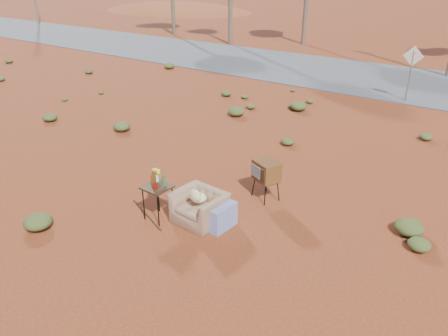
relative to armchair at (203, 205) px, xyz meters
The scene contains 9 objects.
ground 0.65m from the armchair, 162.25° to the right, with size 140.00×140.00×0.00m, color brown.
highway 14.86m from the armchair, 91.82° to the left, with size 140.00×7.00×0.04m, color #565659.
dirt_mound 45.55m from the armchair, 131.99° to the left, with size 26.00×18.00×2.00m, color brown.
armchair is the anchor object (origin of this frame).
tv_unit 1.79m from the armchair, 72.16° to the left, with size 0.73×0.67×0.95m.
side_table 1.08m from the armchair, 155.69° to the right, with size 0.57×0.57×1.10m.
rusty_bar 1.37m from the armchair, 156.72° to the right, with size 0.04×0.04×1.50m, color #4A2013.
road_sign 11.94m from the armchair, 85.04° to the left, with size 0.78×0.06×2.19m.
scrub_patch 4.46m from the armchair, 106.93° to the left, with size 17.49×8.07×0.33m.
Camera 1 is at (5.51, -6.11, 5.08)m, focal length 35.00 mm.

